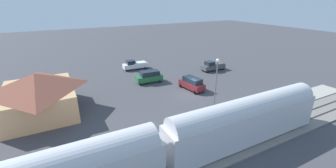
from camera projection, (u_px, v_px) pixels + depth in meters
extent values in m
plane|color=#424247|center=(191.00, 93.00, 37.57)|extent=(200.00, 200.00, 0.00)
cube|color=slate|center=(257.00, 135.00, 26.00)|extent=(4.80, 70.00, 0.18)
cube|color=#59544C|center=(263.00, 137.00, 25.35)|extent=(0.10, 70.00, 0.12)
cube|color=#59544C|center=(253.00, 131.00, 26.53)|extent=(0.10, 70.00, 0.12)
cube|color=#A8A399|center=(233.00, 119.00, 29.27)|extent=(3.20, 46.00, 0.30)
cube|color=silver|center=(245.00, 124.00, 24.26)|extent=(2.90, 19.28, 3.70)
cube|color=red|center=(235.00, 121.00, 25.57)|extent=(0.04, 17.74, 0.36)
cylinder|color=silver|center=(247.00, 110.00, 23.64)|extent=(2.75, 18.51, 2.76)
cube|color=tan|center=(40.00, 101.00, 30.57)|extent=(10.92, 8.64, 3.65)
pyramid|color=brown|center=(35.00, 81.00, 29.54)|extent=(11.72, 9.44, 2.12)
cube|color=#4C3323|center=(75.00, 100.00, 32.76)|extent=(1.10, 0.08, 2.10)
cylinder|color=#23284C|center=(207.00, 122.00, 27.46)|extent=(0.22, 0.22, 0.85)
cylinder|color=green|center=(207.00, 117.00, 27.20)|extent=(0.36, 0.36, 0.62)
sphere|color=tan|center=(207.00, 114.00, 27.04)|extent=(0.24, 0.24, 0.24)
cube|color=#236638|center=(149.00, 78.00, 42.24)|extent=(2.25, 5.01, 1.00)
cube|color=#19232D|center=(150.00, 73.00, 41.96)|extent=(1.93, 3.53, 0.88)
cylinder|color=black|center=(141.00, 84.00, 40.94)|extent=(0.22, 0.68, 0.68)
cylinder|color=black|center=(138.00, 81.00, 42.41)|extent=(0.22, 0.68, 0.68)
cylinder|color=black|center=(160.00, 81.00, 42.42)|extent=(0.22, 0.68, 0.68)
cylinder|color=black|center=(157.00, 78.00, 43.88)|extent=(0.22, 0.68, 0.68)
cube|color=#47494F|center=(213.00, 67.00, 49.35)|extent=(1.96, 5.40, 0.92)
cube|color=#19232D|center=(210.00, 63.00, 48.59)|extent=(1.73, 1.73, 0.84)
cylinder|color=black|center=(208.00, 71.00, 47.87)|extent=(0.22, 0.76, 0.76)
cylinder|color=black|center=(203.00, 69.00, 49.28)|extent=(0.22, 0.76, 0.76)
cylinder|color=black|center=(223.00, 68.00, 49.75)|extent=(0.22, 0.76, 0.76)
cylinder|color=black|center=(218.00, 66.00, 51.17)|extent=(0.22, 0.76, 0.76)
cube|color=#47494F|center=(217.00, 64.00, 49.57)|extent=(1.86, 2.97, 0.20)
cube|color=white|center=(135.00, 66.00, 50.18)|extent=(2.18, 5.48, 0.92)
cube|color=#19232D|center=(131.00, 62.00, 49.45)|extent=(1.79, 1.80, 0.84)
cylinder|color=black|center=(127.00, 70.00, 48.75)|extent=(0.22, 0.76, 0.76)
cylinder|color=black|center=(125.00, 68.00, 50.20)|extent=(0.22, 0.76, 0.76)
cylinder|color=black|center=(146.00, 67.00, 50.49)|extent=(0.22, 0.76, 0.76)
cylinder|color=black|center=(143.00, 65.00, 51.94)|extent=(0.22, 0.76, 0.76)
cube|color=white|center=(139.00, 63.00, 50.36)|extent=(1.98, 3.04, 0.20)
cube|color=maroon|center=(192.00, 85.00, 38.95)|extent=(5.12, 2.60, 1.00)
cube|color=#19232D|center=(192.00, 80.00, 38.50)|extent=(3.63, 2.17, 0.88)
cylinder|color=black|center=(181.00, 85.00, 40.10)|extent=(0.22, 0.68, 0.68)
cylinder|color=black|center=(188.00, 83.00, 41.04)|extent=(0.22, 0.68, 0.68)
cylinder|color=black|center=(195.00, 92.00, 37.22)|extent=(0.22, 0.68, 0.68)
cylinder|color=black|center=(203.00, 90.00, 38.16)|extent=(0.22, 0.68, 0.68)
cylinder|color=#515156|center=(216.00, 88.00, 29.91)|extent=(0.16, 0.16, 7.35)
sphere|color=#EAE5C6|center=(218.00, 60.00, 28.53)|extent=(0.44, 0.44, 0.44)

